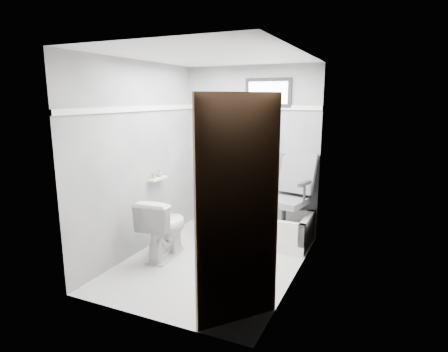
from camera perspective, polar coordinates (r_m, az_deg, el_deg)
The scene contains 19 objects.
floor at distance 4.66m, azimuth -1.81°, elevation -12.96°, with size 2.60×2.60×0.00m, color silver.
ceiling at distance 4.25m, azimuth -2.03°, elevation 17.88°, with size 2.60×2.60×0.00m, color silver.
wall_back at distance 5.48m, azimuth 4.09°, elevation 3.91°, with size 2.00×0.02×2.40m, color slate.
wall_front at distance 3.20m, azimuth -12.21°, elevation -2.03°, with size 2.00×0.02×2.40m, color slate.
wall_left at distance 4.81m, azimuth -12.68°, elevation 2.55°, with size 0.02×2.60×2.40m, color slate.
wall_right at distance 3.96m, azimuth 11.18°, elevation 0.66°, with size 0.02×2.60×2.40m, color slate.
bathtub at distance 5.29m, azimuth 4.89°, elevation -7.42°, with size 1.50×0.70×0.42m, color white, non-canonical shape.
office_chair at distance 5.08m, azimuth 9.20°, elevation -2.87°, with size 0.64×0.64×1.11m, color slate, non-canonical shape.
toilet at distance 4.74m, azimuth -9.09°, elevation -7.73°, with size 0.43×0.77×0.76m, color silver.
door at distance 2.83m, azimuth 4.60°, elevation -7.88°, with size 0.78×0.78×2.00m, color #523A1E, non-canonical shape.
window at distance 5.33m, azimuth 6.75°, elevation 12.49°, with size 0.66×0.04×0.40m, color black, non-canonical shape.
backerboard at distance 5.46m, azimuth 6.46°, elevation -0.43°, with size 1.50×0.02×0.78m, color #4C4C4F.
trim_back at distance 5.41m, azimuth 4.14°, elevation 10.41°, with size 2.00×0.02×0.06m, color white.
trim_left at distance 4.75m, azimuth -12.90°, elevation 9.95°, with size 0.02×2.60×0.06m, color white.
pole at distance 5.23m, azimuth 4.50°, elevation 1.87°, with size 0.02×0.02×1.95m, color white.
shelf at distance 5.04m, azimuth -10.04°, elevation -0.38°, with size 0.10×0.32×0.03m, color white.
soap_bottle_a at distance 4.97m, azimuth -10.68°, elevation 0.19°, with size 0.04×0.04×0.09m, color #A28D51.
soap_bottle_b at distance 5.09m, azimuth -9.78°, elevation 0.41°, with size 0.07×0.07×0.10m, color teal.
faucet at distance 5.64m, azimuth 1.98°, elevation -2.55°, with size 0.26×0.10×0.16m, color silver, non-canonical shape.
Camera 1 is at (1.86, -3.79, 1.95)m, focal length 30.00 mm.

